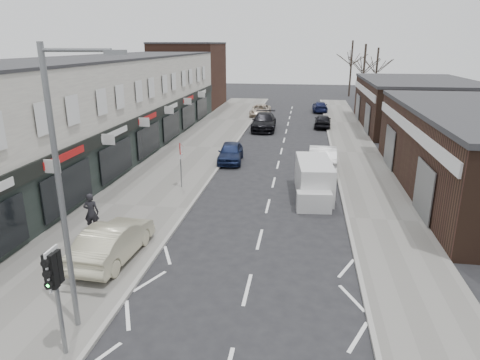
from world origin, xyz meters
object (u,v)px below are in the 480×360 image
at_px(street_lamp, 65,180).
at_px(parked_car_left_c, 260,110).
at_px(white_van, 314,180).
at_px(parked_car_left_b, 264,122).
at_px(warning_sign, 181,152).
at_px(parked_car_right_a, 322,157).
at_px(parked_car_right_b, 323,121).
at_px(parked_car_left_a, 231,152).
at_px(parked_car_right_c, 320,107).
at_px(traffic_light, 54,278).
at_px(sedan_on_pavement, 114,241).
at_px(pedestrian, 91,212).

height_order(street_lamp, parked_car_left_c, street_lamp).
xyz_separation_m(street_lamp, white_van, (6.86, 12.70, -3.70)).
bearing_deg(parked_car_left_b, warning_sign, -101.00).
distance_m(street_lamp, parked_car_right_a, 20.01).
distance_m(white_van, parked_car_right_b, 20.64).
xyz_separation_m(parked_car_left_a, parked_car_right_a, (6.37, -0.92, 0.12)).
bearing_deg(parked_car_left_a, parked_car_left_b, 79.96).
xyz_separation_m(parked_car_left_a, parked_car_left_b, (1.20, 12.13, 0.10)).
height_order(street_lamp, parked_car_right_c, street_lamp).
bearing_deg(warning_sign, traffic_light, -86.90).
relative_size(traffic_light, parked_car_left_b, 0.56).
bearing_deg(sedan_on_pavement, parked_car_left_b, -93.55).
xyz_separation_m(street_lamp, sedan_on_pavement, (-0.83, 4.05, -3.77)).
height_order(warning_sign, sedan_on_pavement, warning_sign).
bearing_deg(pedestrian, parked_car_right_b, -124.25).
bearing_deg(parked_car_left_a, pedestrian, -111.68).
xyz_separation_m(traffic_light, parked_car_left_c, (1.00, 40.51, -1.75)).
bearing_deg(parked_car_left_b, sedan_on_pavement, -98.49).
xyz_separation_m(street_lamp, parked_car_left_c, (1.13, 39.29, -3.96)).
bearing_deg(street_lamp, traffic_light, -84.12).
bearing_deg(parked_car_left_a, street_lamp, -97.76).
bearing_deg(parked_car_left_c, sedan_on_pavement, -94.21).
bearing_deg(pedestrian, street_lamp, 102.13).
xyz_separation_m(parked_car_left_a, parked_car_left_c, (0.00, 20.22, -0.03)).
bearing_deg(parked_car_left_c, parked_car_right_a, -74.27).
distance_m(white_van, parked_car_right_c, 31.04).
relative_size(parked_car_left_c, parked_car_right_c, 1.11).
xyz_separation_m(white_van, parked_car_right_c, (1.16, 31.01, -0.30)).
height_order(traffic_light, parked_car_left_b, traffic_light).
bearing_deg(parked_car_left_c, traffic_light, -92.45).
bearing_deg(traffic_light, parked_car_right_a, 69.17).
xyz_separation_m(parked_car_left_c, parked_car_right_b, (6.90, -5.99, 0.01)).
bearing_deg(parked_car_right_a, parked_car_right_c, -90.17).
bearing_deg(traffic_light, street_lamp, 95.88).
height_order(warning_sign, parked_car_left_a, warning_sign).
bearing_deg(street_lamp, parked_car_right_b, 76.45).
bearing_deg(parked_car_right_c, parked_car_left_c, 31.56).
bearing_deg(street_lamp, parked_car_left_b, 85.74).
xyz_separation_m(street_lamp, parked_car_right_a, (7.50, 18.16, -3.80)).
relative_size(warning_sign, parked_car_right_a, 0.54).
height_order(parked_car_right_a, parked_car_right_b, parked_car_right_a).
relative_size(warning_sign, parked_car_right_b, 0.69).
bearing_deg(parked_car_left_b, pedestrian, -103.62).
distance_m(pedestrian, parked_car_left_c, 33.25).
xyz_separation_m(traffic_light, sedan_on_pavement, (-0.95, 5.26, -1.57)).
bearing_deg(white_van, parked_car_right_a, 78.19).
distance_m(sedan_on_pavement, parked_car_left_b, 27.33).
relative_size(pedestrian, parked_car_left_b, 0.32).
height_order(parked_car_left_b, parked_car_right_b, parked_car_left_b).
bearing_deg(parked_car_left_a, parked_car_right_a, -12.59).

